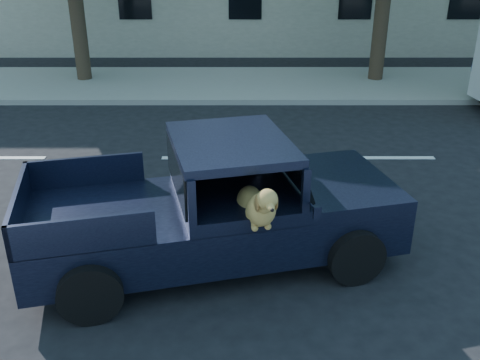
{
  "coord_description": "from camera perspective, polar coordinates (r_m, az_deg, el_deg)",
  "views": [
    {
      "loc": [
        0.8,
        -6.77,
        4.12
      ],
      "look_at": [
        0.8,
        -0.76,
        1.39
      ],
      "focal_mm": 40.0,
      "sensor_mm": 36.0,
      "label": 1
    }
  ],
  "objects": [
    {
      "name": "pickup_truck",
      "position": [
        7.29,
        -3.33,
        -4.54
      ],
      "size": [
        5.24,
        3.08,
        1.76
      ],
      "rotation": [
        0.0,
        0.0,
        0.24
      ],
      "color": "black",
      "rests_on": "ground"
    },
    {
      "name": "ground",
      "position": [
        7.97,
        -5.83,
        -6.89
      ],
      "size": [
        120.0,
        120.0,
        0.0
      ],
      "primitive_type": "plane",
      "color": "black",
      "rests_on": "ground"
    },
    {
      "name": "far_sidewalk",
      "position": [
        16.49,
        -2.86,
        10.18
      ],
      "size": [
        60.0,
        4.0,
        0.15
      ],
      "primitive_type": "cube",
      "color": "gray",
      "rests_on": "ground"
    },
    {
      "name": "lane_stripes",
      "position": [
        11.04,
        6.22,
        2.37
      ],
      "size": [
        21.6,
        0.14,
        0.01
      ],
      "primitive_type": null,
      "color": "silver",
      "rests_on": "ground"
    }
  ]
}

